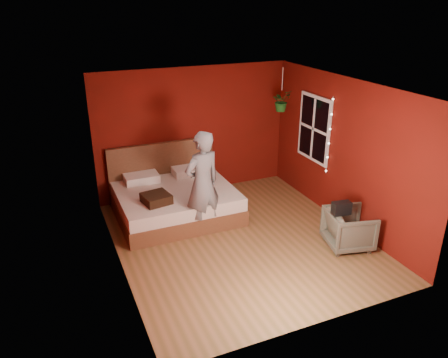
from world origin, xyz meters
TOP-DOWN VIEW (x-y plane):
  - floor at (0.00, 0.00)m, footprint 4.50×4.50m
  - room_walls at (0.00, 0.00)m, footprint 4.04×4.54m
  - window at (1.97, 0.90)m, footprint 0.05×0.97m
  - fairy_lights at (1.94, 0.38)m, footprint 0.04×0.04m
  - bed at (-0.72, 1.39)m, footprint 2.14×1.82m
  - person at (-0.48, 0.50)m, footprint 0.76×0.60m
  - armchair at (1.55, -0.88)m, footprint 0.85×0.84m
  - handbag at (1.34, -0.90)m, footprint 0.31×0.18m
  - throw_pillow at (-1.19, 0.89)m, footprint 0.51×0.51m
  - hanging_plant at (1.54, 1.45)m, footprint 0.42×0.38m

SIDE VIEW (x-z plane):
  - floor at x=0.00m, z-range 0.00..0.00m
  - bed at x=-0.72m, z-range -0.28..0.90m
  - armchair at x=1.55m, z-range 0.00..0.65m
  - throw_pillow at x=-1.19m, z-range 0.54..0.69m
  - handbag at x=1.34m, z-range 0.65..0.86m
  - person at x=-0.48m, z-range 0.00..1.85m
  - fairy_lights at x=1.94m, z-range 0.77..2.22m
  - window at x=1.97m, z-range 0.87..2.14m
  - room_walls at x=0.00m, z-range 0.37..2.99m
  - hanging_plant at x=1.54m, z-range 1.54..2.38m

